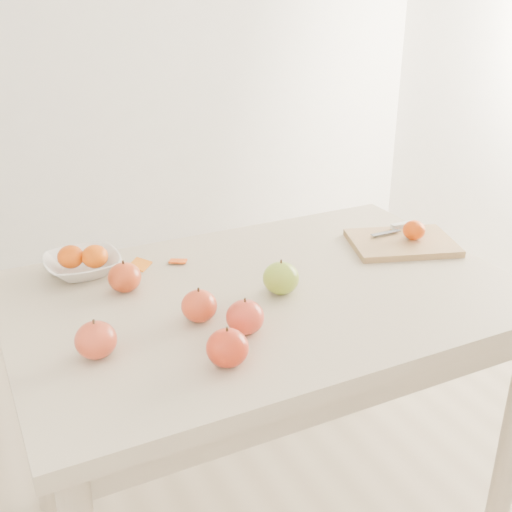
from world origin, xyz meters
name	(u,v)px	position (x,y,z in m)	size (l,w,h in m)	color
table	(265,326)	(0.00, 0.00, 0.65)	(1.20, 0.80, 0.75)	#C0AC91
cutting_board	(402,243)	(0.47, 0.07, 0.76)	(0.28, 0.21, 0.02)	tan
board_tangerine	(414,230)	(0.50, 0.06, 0.80)	(0.06, 0.06, 0.05)	red
fruit_bowl	(83,265)	(-0.37, 0.29, 0.77)	(0.19, 0.19, 0.05)	white
bowl_tangerine_near	(71,257)	(-0.40, 0.30, 0.80)	(0.07, 0.07, 0.06)	#D03E07
bowl_tangerine_far	(95,256)	(-0.34, 0.27, 0.80)	(0.07, 0.07, 0.06)	#E36208
orange_peel_a	(140,266)	(-0.23, 0.26, 0.75)	(0.06, 0.04, 0.00)	#D0620E
orange_peel_b	(178,262)	(-0.13, 0.24, 0.75)	(0.04, 0.04, 0.00)	#D4480F
paring_knife	(400,226)	(0.51, 0.14, 0.78)	(0.17, 0.04, 0.01)	silver
apple_green	(281,278)	(0.03, -0.03, 0.79)	(0.09, 0.09, 0.08)	olive
apple_red_a	(125,277)	(-0.30, 0.15, 0.79)	(0.08, 0.08, 0.07)	#960502
apple_red_d	(96,340)	(-0.43, -0.11, 0.79)	(0.08, 0.08, 0.08)	maroon
apple_red_b	(199,306)	(-0.20, -0.06, 0.79)	(0.08, 0.08, 0.07)	#941406
apple_red_c	(227,348)	(-0.21, -0.25, 0.79)	(0.08, 0.08, 0.08)	maroon
apple_red_e	(245,317)	(-0.13, -0.16, 0.79)	(0.08, 0.08, 0.07)	maroon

